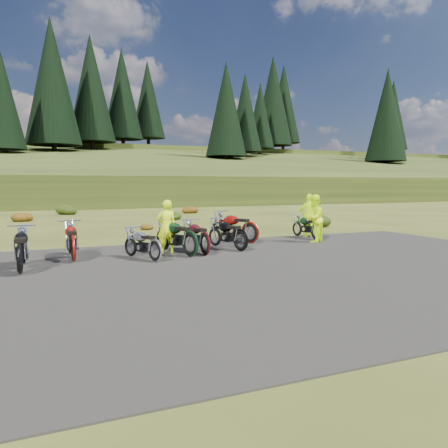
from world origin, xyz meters
name	(u,v)px	position (x,y,z in m)	size (l,w,h in m)	color
ground	(225,259)	(0.00, 0.00, 0.00)	(300.00, 300.00, 0.00)	#394216
gravel_pad	(255,271)	(0.00, -2.00, 0.00)	(20.00, 12.00, 0.04)	black
hill_slope	(81,200)	(0.00, 50.00, 0.00)	(300.00, 46.00, 3.00)	#2A3712
hill_plateau	(61,192)	(0.00, 110.00, 0.00)	(300.00, 90.00, 9.17)	#2A3712
conifer_21	(3,101)	(-9.00, 50.00, 12.56)	(5.28, 5.28, 14.00)	black
conifer_22	(52,81)	(-3.00, 56.00, 16.77)	(7.92, 7.92, 20.00)	black
conifer_23	(91,88)	(3.00, 62.00, 17.47)	(7.48, 7.48, 19.00)	black
conifer_24	(122,94)	(9.00, 68.00, 18.16)	(7.04, 7.04, 18.00)	black
conifer_25	(148,99)	(15.00, 74.00, 18.66)	(6.60, 6.60, 17.00)	black
conifer_26	(226,109)	(21.00, 49.00, 13.37)	(6.16, 6.16, 16.00)	black
conifer_27	(245,113)	(27.00, 55.00, 14.06)	(5.72, 5.72, 15.00)	black
conifer_28	(260,116)	(33.00, 61.00, 14.76)	(5.28, 5.28, 14.00)	black
conifer_29	(273,101)	(39.00, 67.00, 18.97)	(7.92, 7.92, 20.00)	black
conifer_30	(283,104)	(45.00, 73.00, 19.66)	(7.48, 7.48, 19.00)	black
conifer_31	(387,115)	(51.00, 48.00, 14.18)	(7.04, 7.04, 18.00)	black
conifer_32	(388,118)	(57.00, 54.00, 14.87)	(6.60, 6.60, 17.00)	black
conifer_33	(390,120)	(63.00, 60.00, 15.56)	(6.16, 6.16, 16.00)	black
conifer_34	(391,122)	(69.00, 66.00, 16.26)	(5.72, 5.72, 15.00)	black
conifer_35	(392,123)	(75.00, 72.00, 16.95)	(5.28, 5.28, 14.00)	black
conifer_36	(393,115)	(81.00, 78.00, 20.16)	(7.92, 7.92, 20.00)	black
shrub_2	(22,215)	(-6.20, 16.60, 0.38)	(1.30, 1.30, 0.77)	#6F360D
shrub_3	(68,208)	(-3.30, 21.90, 0.46)	(1.56, 1.56, 0.92)	black
shrub_4	(145,225)	(-0.40, 9.20, 0.23)	(0.77, 0.77, 0.45)	#6F360D
shrub_5	(172,215)	(2.50, 14.50, 0.31)	(1.03, 1.03, 0.61)	black
shrub_6	(189,208)	(5.40, 19.80, 0.38)	(1.30, 1.30, 0.77)	#6F360D
shrub_7	(317,218)	(8.30, 7.10, 0.46)	(1.56, 1.56, 0.92)	black
shrub_8	(307,215)	(11.20, 12.40, 0.23)	(0.77, 0.77, 0.45)	#6F360D
motorcycle_0	(20,275)	(-5.69, -0.24, 0.00)	(2.22, 0.74, 1.16)	black
motorcycle_1	(74,263)	(-4.33, 1.09, 0.00)	(2.19, 0.73, 1.15)	maroon
motorcycle_2	(190,258)	(-0.93, 0.60, 0.00)	(2.29, 0.76, 1.20)	black
motorcycle_3	(155,263)	(-2.14, 0.18, 0.00)	(1.86, 0.62, 0.97)	#B9BABE
motorcycle_4	(205,256)	(-0.38, 0.75, 0.00)	(2.09, 0.70, 1.09)	#440B13
motorcycle_5	(241,252)	(0.99, 1.02, 0.00)	(2.09, 0.70, 1.09)	black
motorcycle_6	(250,244)	(2.15, 2.65, 0.00)	(2.32, 0.77, 1.21)	maroon
motorcycle_7	(316,240)	(5.06, 2.52, 0.00)	(1.92, 0.64, 1.01)	black
person_middle	(167,228)	(-1.42, 1.53, 0.87)	(0.64, 0.42, 1.74)	#D7FF0D
person_right_a	(314,219)	(4.55, 1.94, 0.92)	(0.90, 0.70, 1.84)	#D7FF0D
person_right_b	(310,216)	(5.44, 3.55, 0.91)	(1.07, 0.45, 1.83)	#D7FF0D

